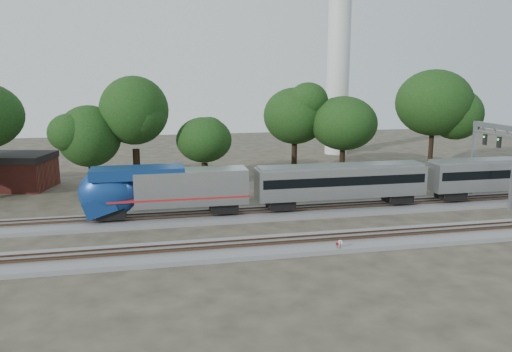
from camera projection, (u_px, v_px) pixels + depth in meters
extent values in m
plane|color=#383328|center=(254.00, 234.00, 45.73)|extent=(160.00, 160.00, 0.00)
cube|color=slate|center=(243.00, 215.00, 51.45)|extent=(160.00, 5.00, 0.40)
cube|color=brown|center=(244.00, 212.00, 50.67)|extent=(160.00, 0.08, 0.15)
cube|color=brown|center=(241.00, 209.00, 52.05)|extent=(160.00, 0.08, 0.15)
cube|color=slate|center=(264.00, 247.00, 41.86)|extent=(160.00, 5.00, 0.40)
cube|color=brown|center=(266.00, 244.00, 41.08)|extent=(160.00, 0.08, 0.15)
cube|color=brown|center=(262.00, 239.00, 42.45)|extent=(160.00, 0.08, 0.15)
cube|color=#ACAEB3|center=(191.00, 187.00, 49.78)|extent=(11.15, 3.16, 3.47)
ellipsoid|color=navy|center=(109.00, 193.00, 48.24)|extent=(5.68, 3.28, 4.84)
cube|color=navy|center=(138.00, 173.00, 48.42)|extent=(8.94, 3.09, 1.05)
cube|color=black|center=(114.00, 182.00, 48.13)|extent=(0.47, 2.42, 1.38)
cube|color=#B11B1D|center=(179.00, 196.00, 49.70)|extent=(13.67, 3.20, 0.19)
cube|color=black|center=(111.00, 212.00, 48.66)|extent=(2.73, 2.31, 0.95)
cube|color=black|center=(224.00, 206.00, 50.86)|extent=(2.73, 2.31, 0.95)
cube|color=#ACAEB3|center=(341.00, 181.00, 52.96)|extent=(18.30, 3.16, 3.16)
cube|color=black|center=(341.00, 178.00, 52.90)|extent=(17.67, 3.21, 0.95)
cube|color=gray|center=(342.00, 166.00, 52.63)|extent=(17.88, 2.52, 0.37)
cube|color=black|center=(280.00, 203.00, 52.05)|extent=(2.73, 2.31, 0.95)
cube|color=black|center=(397.00, 197.00, 54.69)|extent=(2.73, 2.31, 0.95)
cube|color=#ACAEB3|center=(504.00, 174.00, 56.89)|extent=(18.30, 3.16, 3.16)
cube|color=black|center=(505.00, 171.00, 56.83)|extent=(17.67, 3.21, 0.95)
cube|color=gray|center=(506.00, 160.00, 56.56)|extent=(17.88, 2.52, 0.37)
cube|color=black|center=(451.00, 194.00, 55.98)|extent=(2.73, 2.31, 0.95)
cylinder|color=#512D19|center=(337.00, 248.00, 40.98)|extent=(0.05, 0.05, 0.80)
cylinder|color=#BA0D12|center=(337.00, 244.00, 40.91)|extent=(0.29, 0.05, 0.28)
cylinder|color=#512D19|center=(340.00, 247.00, 40.83)|extent=(0.07, 0.07, 1.01)
cylinder|color=silver|center=(340.00, 242.00, 40.74)|extent=(0.35, 0.15, 0.36)
cube|color=#512D19|center=(323.00, 251.00, 41.03)|extent=(0.54, 0.36, 0.30)
cylinder|color=silver|center=(338.00, 76.00, 89.83)|extent=(4.06, 4.06, 28.40)
cone|color=silver|center=(336.00, 143.00, 92.26)|extent=(6.49, 6.49, 4.06)
cube|color=gray|center=(473.00, 159.00, 59.66)|extent=(0.35, 0.35, 9.02)
cube|color=gray|center=(496.00, 126.00, 55.45)|extent=(0.40, 7.42, 0.60)
cube|color=gray|center=(495.00, 135.00, 55.63)|extent=(0.25, 7.42, 0.25)
cube|color=black|center=(499.00, 142.00, 54.56)|extent=(0.25, 0.50, 1.20)
cube|color=black|center=(485.00, 139.00, 56.87)|extent=(0.25, 0.50, 1.20)
cube|color=maroon|center=(14.00, 174.00, 63.97)|extent=(10.50, 8.51, 3.68)
cube|color=black|center=(12.00, 157.00, 63.52)|extent=(10.74, 8.75, 0.83)
cylinder|color=black|center=(92.00, 179.00, 60.38)|extent=(0.70, 0.70, 3.88)
ellipsoid|color=black|center=(89.00, 136.00, 59.33)|extent=(7.31, 7.31, 6.21)
cylinder|color=black|center=(137.00, 171.00, 61.35)|extent=(0.70, 0.70, 5.47)
ellipsoid|color=black|center=(134.00, 110.00, 59.87)|extent=(10.32, 10.32, 8.77)
cylinder|color=black|center=(205.00, 177.00, 62.92)|extent=(0.70, 0.70, 3.46)
ellipsoid|color=black|center=(204.00, 140.00, 61.98)|extent=(6.53, 6.53, 5.55)
cylinder|color=black|center=(294.00, 160.00, 71.53)|extent=(0.70, 0.70, 4.68)
ellipsoid|color=black|center=(295.00, 116.00, 70.26)|extent=(8.82, 8.82, 7.50)
cylinder|color=black|center=(342.00, 165.00, 68.74)|extent=(0.70, 0.70, 4.26)
ellipsoid|color=black|center=(343.00, 123.00, 67.58)|extent=(8.04, 8.04, 6.83)
cylinder|color=black|center=(430.00, 154.00, 73.72)|extent=(0.70, 0.70, 5.59)
ellipsoid|color=black|center=(434.00, 103.00, 72.21)|extent=(10.54, 10.54, 8.96)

